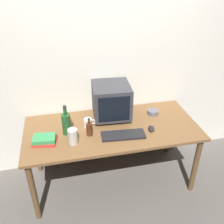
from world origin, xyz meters
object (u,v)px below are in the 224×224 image
at_px(crt_monitor, 111,101).
at_px(keyboard, 123,135).
at_px(mug, 88,123).
at_px(cd_spindle, 153,112).
at_px(bottle_tall, 66,123).
at_px(bottle_short, 89,129).
at_px(book_stack, 44,140).
at_px(computer_mouse, 151,129).
at_px(metal_canister, 73,136).

distance_m(crt_monitor, keyboard, 0.42).
distance_m(mug, cd_spindle, 0.73).
relative_size(bottle_tall, bottle_short, 1.64).
relative_size(keyboard, bottle_tall, 1.34).
relative_size(crt_monitor, keyboard, 0.98).
height_order(crt_monitor, book_stack, crt_monitor).
bearing_deg(bottle_tall, cd_spindle, 10.06).
bearing_deg(computer_mouse, cd_spindle, 79.28).
bearing_deg(cd_spindle, metal_canister, -159.63).
distance_m(keyboard, book_stack, 0.74).
bearing_deg(bottle_short, metal_canister, -149.82).
bearing_deg(computer_mouse, book_stack, -169.26).
distance_m(computer_mouse, mug, 0.63).
height_order(bottle_tall, book_stack, bottle_tall).
relative_size(computer_mouse, metal_canister, 0.67).
xyz_separation_m(keyboard, cd_spindle, (0.42, 0.33, 0.01)).
bearing_deg(bottle_tall, bottle_short, -18.82).
bearing_deg(crt_monitor, bottle_short, -134.45).
distance_m(book_stack, metal_canister, 0.27).
xyz_separation_m(computer_mouse, bottle_tall, (-0.82, 0.13, 0.10)).
bearing_deg(mug, book_stack, -158.56).
xyz_separation_m(bottle_tall, metal_canister, (0.04, -0.17, -0.04)).
distance_m(keyboard, metal_canister, 0.48).
bearing_deg(computer_mouse, bottle_short, -172.77).
xyz_separation_m(bottle_tall, bottle_short, (0.21, -0.07, -0.05)).
distance_m(crt_monitor, metal_canister, 0.59).
xyz_separation_m(bottle_short, cd_spindle, (0.73, 0.24, -0.05)).
xyz_separation_m(bottle_short, mug, (0.01, 0.14, -0.03)).
xyz_separation_m(book_stack, cd_spindle, (1.16, 0.26, -0.01)).
height_order(book_stack, metal_canister, metal_canister).
bearing_deg(book_stack, crt_monitor, 23.74).
height_order(keyboard, bottle_short, bottle_short).
bearing_deg(crt_monitor, mug, -152.74).
bearing_deg(mug, metal_canister, -125.80).
xyz_separation_m(computer_mouse, cd_spindle, (0.13, 0.29, 0.00)).
height_order(crt_monitor, keyboard, crt_monitor).
distance_m(bottle_tall, cd_spindle, 0.96).
relative_size(keyboard, cd_spindle, 3.50).
xyz_separation_m(keyboard, mug, (-0.30, 0.24, 0.03)).
distance_m(mug, metal_canister, 0.30).
bearing_deg(keyboard, cd_spindle, 42.72).
xyz_separation_m(bottle_short, book_stack, (-0.42, -0.03, -0.04)).
bearing_deg(bottle_short, cd_spindle, 17.97).
relative_size(keyboard, mug, 3.50).
relative_size(computer_mouse, book_stack, 0.42).
height_order(keyboard, computer_mouse, computer_mouse).
distance_m(crt_monitor, computer_mouse, 0.51).
bearing_deg(book_stack, cd_spindle, 12.83).
xyz_separation_m(cd_spindle, metal_canister, (-0.90, -0.33, 0.05)).
height_order(crt_monitor, bottle_tall, crt_monitor).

